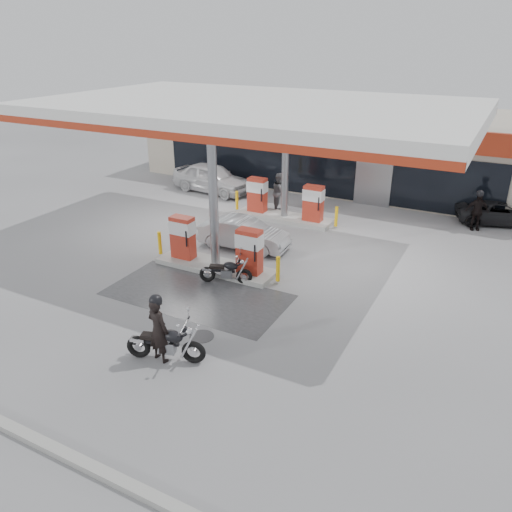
{
  "coord_description": "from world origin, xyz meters",
  "views": [
    {
      "loc": [
        8.91,
        -11.93,
        7.88
      ],
      "look_at": [
        2.02,
        1.31,
        1.2
      ],
      "focal_mm": 35.0,
      "sensor_mm": 36.0,
      "label": 1
    }
  ],
  "objects": [
    {
      "name": "ground",
      "position": [
        0.0,
        0.0,
        0.0
      ],
      "size": [
        90.0,
        90.0,
        0.0
      ],
      "primitive_type": "plane",
      "color": "gray",
      "rests_on": "ground"
    },
    {
      "name": "wet_patch",
      "position": [
        0.5,
        0.0,
        0.0
      ],
      "size": [
        6.0,
        3.0,
        0.0
      ],
      "primitive_type": "cube",
      "color": "#4C4C4F",
      "rests_on": "ground"
    },
    {
      "name": "drain_cover",
      "position": [
        2.0,
        -2.0,
        0.0
      ],
      "size": [
        0.7,
        0.7,
        0.01
      ],
      "primitive_type": "cylinder",
      "color": "#38383A",
      "rests_on": "ground"
    },
    {
      "name": "kerb",
      "position": [
        0.0,
        -7.0,
        0.07
      ],
      "size": [
        28.0,
        0.25,
        0.15
      ],
      "primitive_type": "cube",
      "color": "gray",
      "rests_on": "ground"
    },
    {
      "name": "store_building",
      "position": [
        0.01,
        15.94,
        2.01
      ],
      "size": [
        22.0,
        8.22,
        4.0
      ],
      "color": "#BDB29E",
      "rests_on": "ground"
    },
    {
      "name": "canopy",
      "position": [
        0.0,
        5.0,
        5.27
      ],
      "size": [
        16.0,
        10.02,
        5.51
      ],
      "color": "silver",
      "rests_on": "ground"
    },
    {
      "name": "pump_island_near",
      "position": [
        0.0,
        2.0,
        0.71
      ],
      "size": [
        5.14,
        1.3,
        1.78
      ],
      "color": "#9E9E99",
      "rests_on": "ground"
    },
    {
      "name": "pump_island_far",
      "position": [
        0.0,
        8.0,
        0.71
      ],
      "size": [
        5.14,
        1.3,
        1.78
      ],
      "color": "#9E9E99",
      "rests_on": "ground"
    },
    {
      "name": "main_motorcycle",
      "position": [
        1.82,
        -3.34,
        0.49
      ],
      "size": [
        2.09,
        0.97,
        1.11
      ],
      "rotation": [
        0.0,
        0.0,
        0.32
      ],
      "color": "black",
      "rests_on": "ground"
    },
    {
      "name": "biker_main",
      "position": [
        1.64,
        -3.41,
        0.91
      ],
      "size": [
        0.73,
        0.55,
        1.82
      ],
      "primitive_type": "imported",
      "rotation": [
        0.0,
        0.0,
        2.95
      ],
      "color": "black",
      "rests_on": "ground"
    },
    {
      "name": "parked_motorcycle",
      "position": [
        0.93,
        1.22,
        0.42
      ],
      "size": [
        1.79,
        0.87,
        0.95
      ],
      "rotation": [
        0.0,
        0.0,
        0.35
      ],
      "color": "black",
      "rests_on": "ground"
    },
    {
      "name": "sedan_white",
      "position": [
        -5.28,
        10.2,
        0.77
      ],
      "size": [
        4.7,
        2.33,
        1.54
      ],
      "primitive_type": "imported",
      "rotation": [
        0.0,
        0.0,
        1.46
      ],
      "color": "silver",
      "rests_on": "ground"
    },
    {
      "name": "attendant",
      "position": [
        -0.7,
        9.0,
        0.93
      ],
      "size": [
        1.0,
        1.11,
        1.87
      ],
      "primitive_type": "imported",
      "rotation": [
        0.0,
        0.0,
        1.97
      ],
      "color": "#5A5A5F",
      "rests_on": "ground"
    },
    {
      "name": "hatchback_silver",
      "position": [
        -0.03,
        4.2,
        0.6
      ],
      "size": [
        3.73,
        1.51,
        1.2
      ],
      "primitive_type": "imported",
      "rotation": [
        0.0,
        0.0,
        1.64
      ],
      "color": "#A6AAAE",
      "rests_on": "ground"
    },
    {
      "name": "parked_car_left",
      "position": [
        -10.0,
        13.8,
        0.54
      ],
      "size": [
        3.74,
        1.56,
        1.08
      ],
      "primitive_type": "imported",
      "rotation": [
        0.0,
        0.0,
        1.56
      ],
      "color": "black",
      "rests_on": "ground"
    },
    {
      "name": "parked_car_right",
      "position": [
        8.83,
        12.0,
        0.52
      ],
      "size": [
        4.12,
        2.79,
        1.05
      ],
      "primitive_type": "imported",
      "rotation": [
        0.0,
        0.0,
        1.88
      ],
      "color": "black",
      "rests_on": "ground"
    },
    {
      "name": "biker_walking",
      "position": [
        7.94,
        10.64,
        0.84
      ],
      "size": [
        1.07,
        0.73,
        1.68
      ],
      "primitive_type": "imported",
      "rotation": [
        0.0,
        0.0,
        0.36
      ],
      "color": "black",
      "rests_on": "ground"
    }
  ]
}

